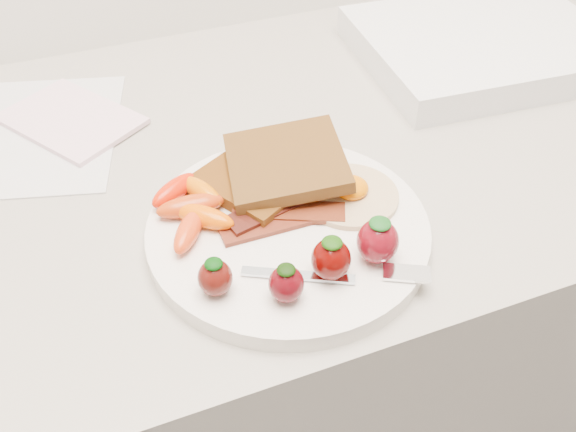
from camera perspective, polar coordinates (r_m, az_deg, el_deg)
name	(u,v)px	position (r m, az deg, el deg)	size (l,w,h in m)	color
counter	(266,372)	(1.06, -1.97, -13.71)	(2.00, 0.60, 0.90)	gray
plate	(288,231)	(0.62, 0.00, -1.30)	(0.27, 0.27, 0.02)	white
toast_lower	(259,178)	(0.65, -2.59, 3.40)	(0.10, 0.10, 0.01)	#4B270D
toast_upper	(286,162)	(0.65, -0.19, 4.80)	(0.12, 0.12, 0.01)	#462510
fried_egg	(350,193)	(0.64, 5.57, 2.02)	(0.11, 0.11, 0.02)	beige
bacon_strips	(281,213)	(0.61, -0.66, 0.27)	(0.13, 0.07, 0.01)	#451C0B
baby_carrots	(192,207)	(0.62, -8.55, 0.79)	(0.08, 0.12, 0.02)	#BA380D
strawberries	(320,260)	(0.55, 2.82, -3.90)	(0.18, 0.06, 0.05)	#4A0E09
fork	(348,274)	(0.56, 5.32, -5.18)	(0.16, 0.08, 0.00)	silver
paper_sheet	(40,133)	(0.81, -21.21, 6.92)	(0.18, 0.24, 0.00)	silver
notepad	(71,119)	(0.81, -18.75, 8.13)	(0.11, 0.16, 0.01)	silver
appliance	(483,45)	(0.93, 16.96, 14.35)	(0.32, 0.26, 0.04)	white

